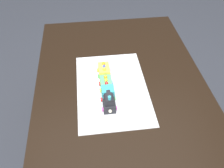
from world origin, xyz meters
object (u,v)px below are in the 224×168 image
dining_table (120,92)px  cake_locomotive (109,99)px  cake_car_gondola_lemon (104,70)px  cake_car_hopper_mint_green (106,84)px

dining_table → cake_locomotive: cake_locomotive is taller
cake_car_gondola_lemon → dining_table: bearing=-123.3°
dining_table → cake_locomotive: size_ratio=10.00×
cake_locomotive → cake_car_hopper_mint_green: size_ratio=1.40×
cake_car_hopper_mint_green → cake_car_gondola_lemon: same height
dining_table → cake_car_hopper_mint_green: (-0.06, 0.09, 0.14)m
cake_car_hopper_mint_green → cake_car_gondola_lemon: (0.12, 0.00, 0.00)m
cake_locomotive → cake_car_hopper_mint_green: bearing=0.0°
cake_locomotive → cake_car_hopper_mint_green: (0.13, 0.00, -0.02)m
dining_table → cake_car_gondola_lemon: size_ratio=14.00×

